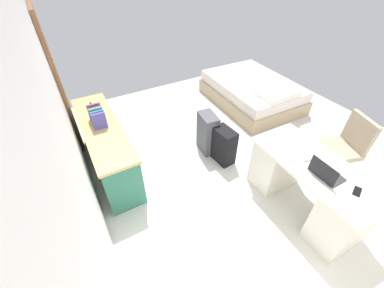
# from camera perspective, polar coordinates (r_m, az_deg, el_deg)

# --- Properties ---
(ground_plane) EXTENTS (5.56, 5.56, 0.00)m
(ground_plane) POSITION_cam_1_polar(r_m,az_deg,el_deg) (3.94, 10.53, -2.48)
(ground_plane) COLOR silver
(wall_back) EXTENTS (4.56, 0.10, 2.83)m
(wall_back) POSITION_cam_1_polar(r_m,az_deg,el_deg) (2.45, -28.90, 5.26)
(wall_back) COLOR white
(wall_back) RESTS_ON ground_plane
(door_wooden) EXTENTS (0.88, 0.05, 2.04)m
(door_wooden) POSITION_cam_1_polar(r_m,az_deg,el_deg) (4.18, -28.76, 12.65)
(door_wooden) COLOR brown
(door_wooden) RESTS_ON ground_plane
(desk) EXTENTS (1.45, 0.69, 0.74)m
(desk) POSITION_cam_1_polar(r_m,az_deg,el_deg) (3.22, 25.41, -8.90)
(desk) COLOR silver
(desk) RESTS_ON ground_plane
(office_chair) EXTENTS (0.58, 0.58, 0.94)m
(office_chair) POSITION_cam_1_polar(r_m,az_deg,el_deg) (3.87, 31.50, -1.45)
(office_chair) COLOR black
(office_chair) RESTS_ON ground_plane
(credenza) EXTENTS (1.80, 0.48, 0.75)m
(credenza) POSITION_cam_1_polar(r_m,az_deg,el_deg) (3.63, -19.32, -0.75)
(credenza) COLOR #2D7056
(credenza) RESTS_ON ground_plane
(bed) EXTENTS (1.94, 1.46, 0.58)m
(bed) POSITION_cam_1_polar(r_m,az_deg,el_deg) (5.23, 13.90, 11.82)
(bed) COLOR tan
(bed) RESTS_ON ground_plane
(suitcase_black) EXTENTS (0.38, 0.25, 0.56)m
(suitcase_black) POSITION_cam_1_polar(r_m,az_deg,el_deg) (3.64, 7.40, -0.37)
(suitcase_black) COLOR black
(suitcase_black) RESTS_ON ground_plane
(suitcase_spare_grey) EXTENTS (0.38, 0.26, 0.66)m
(suitcase_spare_grey) POSITION_cam_1_polar(r_m,az_deg,el_deg) (3.77, 3.66, 2.56)
(suitcase_spare_grey) COLOR #4C4C51
(suitcase_spare_grey) RESTS_ON ground_plane
(laptop) EXTENTS (0.31, 0.23, 0.21)m
(laptop) POSITION_cam_1_polar(r_m,az_deg,el_deg) (2.86, 28.80, -5.96)
(laptop) COLOR #333338
(laptop) RESTS_ON desk
(computer_mouse) EXTENTS (0.06, 0.10, 0.03)m
(computer_mouse) POSITION_cam_1_polar(r_m,az_deg,el_deg) (3.00, 25.38, -3.13)
(computer_mouse) COLOR white
(computer_mouse) RESTS_ON desk
(cell_phone_near_laptop) EXTENTS (0.11, 0.15, 0.01)m
(cell_phone_near_laptop) POSITION_cam_1_polar(r_m,az_deg,el_deg) (2.90, 34.26, -9.16)
(cell_phone_near_laptop) COLOR black
(cell_phone_near_laptop) RESTS_ON desk
(book_row) EXTENTS (0.32, 0.17, 0.24)m
(book_row) POSITION_cam_1_polar(r_m,az_deg,el_deg) (3.42, -21.41, 6.18)
(book_row) COLOR #4D4AA7
(book_row) RESTS_ON credenza
(figurine_small) EXTENTS (0.08, 0.08, 0.11)m
(figurine_small) POSITION_cam_1_polar(r_m,az_deg,el_deg) (3.83, -22.65, 8.60)
(figurine_small) COLOR #4C7FBF
(figurine_small) RESTS_ON credenza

